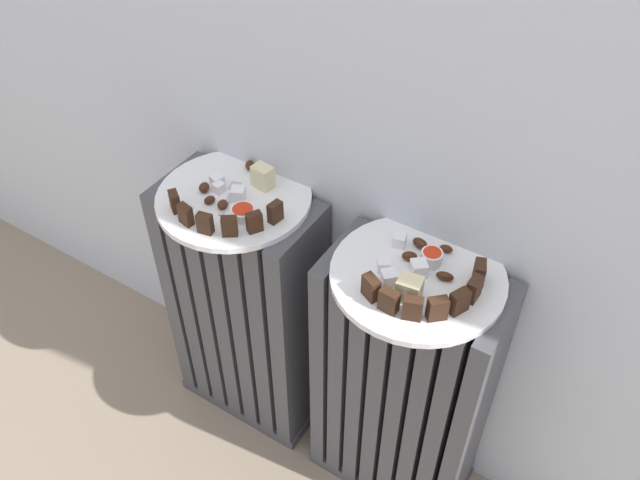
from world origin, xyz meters
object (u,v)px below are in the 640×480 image
(radiator_right, at_px, (401,390))
(plate_right, at_px, (418,276))
(jam_bowl_left, at_px, (243,212))
(jam_bowl_right, at_px, (432,257))
(fork, at_px, (230,196))
(radiator_left, at_px, (247,312))
(plate_left, at_px, (234,198))

(radiator_right, xyz_separation_m, plate_right, (-0.00, 0.00, 0.33))
(jam_bowl_left, xyz_separation_m, jam_bowl_right, (0.34, 0.07, 0.00))
(jam_bowl_right, xyz_separation_m, fork, (-0.40, -0.04, -0.01))
(radiator_left, xyz_separation_m, radiator_right, (0.39, 0.00, 0.00))
(plate_left, relative_size, jam_bowl_right, 7.94)
(radiator_right, distance_m, jam_bowl_left, 0.48)
(plate_right, distance_m, jam_bowl_right, 0.04)
(radiator_right, height_order, plate_left, plate_left)
(radiator_right, distance_m, jam_bowl_right, 0.35)
(plate_left, bearing_deg, plate_right, 0.00)
(plate_right, xyz_separation_m, jam_bowl_right, (0.01, 0.03, 0.02))
(radiator_left, bearing_deg, plate_right, 0.00)
(jam_bowl_left, bearing_deg, plate_right, 6.82)
(radiator_right, height_order, jam_bowl_right, jam_bowl_right)
(plate_left, xyz_separation_m, jam_bowl_left, (0.05, -0.04, 0.02))
(jam_bowl_right, distance_m, fork, 0.40)
(jam_bowl_left, distance_m, fork, 0.07)
(plate_right, relative_size, jam_bowl_right, 7.94)
(radiator_right, relative_size, jam_bowl_left, 13.90)
(plate_left, xyz_separation_m, plate_right, (0.39, 0.00, 0.00))
(radiator_left, xyz_separation_m, plate_left, (0.00, 0.00, 0.33))
(radiator_left, distance_m, fork, 0.34)
(plate_right, distance_m, fork, 0.39)
(radiator_right, distance_m, fork, 0.52)
(jam_bowl_right, relative_size, fork, 0.38)
(radiator_right, xyz_separation_m, plate_left, (-0.39, 0.00, 0.33))
(jam_bowl_left, height_order, jam_bowl_right, jam_bowl_right)
(radiator_left, relative_size, jam_bowl_left, 13.90)
(radiator_right, distance_m, plate_left, 0.51)
(jam_bowl_left, xyz_separation_m, fork, (-0.06, 0.03, -0.01))
(radiator_left, xyz_separation_m, fork, (-0.00, -0.01, 0.34))
(radiator_right, relative_size, jam_bowl_right, 17.17)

